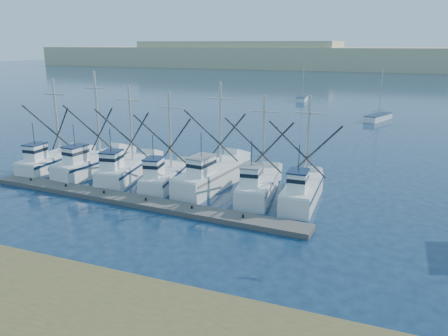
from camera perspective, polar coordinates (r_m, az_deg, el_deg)
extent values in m
plane|color=#0C2037|center=(25.03, -2.30, -12.34)|extent=(500.00, 500.00, 0.00)
cube|color=#5B5751|center=(34.41, -11.54, -4.22)|extent=(27.72, 3.41, 0.37)
cube|color=tan|center=(230.40, 19.88, 13.33)|extent=(360.00, 60.00, 10.00)
cube|color=white|center=(45.41, -21.56, 0.61)|extent=(2.57, 7.35, 1.44)
cube|color=white|center=(43.78, -23.38, 1.86)|extent=(1.39, 1.82, 1.50)
cylinder|color=#B7B2A8|center=(45.44, -21.06, 6.27)|extent=(0.22, 0.22, 7.22)
cube|color=white|center=(42.84, -16.85, 0.28)|extent=(3.14, 8.26, 1.58)
cube|color=white|center=(40.93, -18.79, 1.63)|extent=(1.53, 2.10, 1.50)
cylinder|color=#B7B2A8|center=(42.94, -16.23, 6.82)|extent=(0.22, 0.22, 7.87)
cube|color=white|center=(40.35, -12.74, -0.45)|extent=(3.60, 7.73, 1.48)
cube|color=white|center=(38.46, -14.45, 0.94)|extent=(1.68, 2.02, 1.50)
cylinder|color=#B7B2A8|center=(40.43, -12.09, 5.75)|extent=(0.22, 0.22, 6.93)
cube|color=white|center=(37.98, -7.71, -1.37)|extent=(3.24, 7.11, 1.30)
cube|color=white|center=(36.14, -9.14, -0.02)|extent=(1.51, 1.85, 1.50)
cylinder|color=#B7B2A8|center=(38.00, -7.08, 4.88)|extent=(0.22, 0.22, 6.69)
cube|color=white|center=(37.39, -1.38, -1.20)|extent=(3.61, 9.77, 1.67)
cube|color=white|center=(34.80, -2.96, 0.20)|extent=(1.69, 2.48, 1.50)
cylinder|color=#B7B2A8|center=(37.82, -0.46, 5.84)|extent=(0.22, 0.22, 7.10)
cube|color=white|center=(34.90, 4.45, -2.66)|extent=(3.11, 7.30, 1.51)
cube|color=white|center=(32.79, 3.56, -1.11)|extent=(1.53, 1.87, 1.50)
cylinder|color=#B7B2A8|center=(34.97, 5.18, 4.18)|extent=(0.22, 0.22, 6.52)
cube|color=white|center=(34.11, 10.16, -3.33)|extent=(2.48, 7.17, 1.49)
cube|color=white|center=(31.94, 9.62, -1.81)|extent=(1.36, 1.77, 1.50)
cylinder|color=#B7B2A8|center=(34.17, 10.90, 3.76)|extent=(0.22, 0.22, 6.64)
cube|color=white|center=(74.47, 19.50, 6.22)|extent=(4.11, 6.79, 0.90)
cylinder|color=#B7B2A8|center=(74.26, 19.80, 9.34)|extent=(0.12, 0.12, 7.20)
cube|color=white|center=(95.86, 10.14, 8.87)|extent=(2.27, 5.91, 0.90)
cylinder|color=#B7B2A8|center=(95.76, 10.30, 11.29)|extent=(0.12, 0.12, 7.20)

